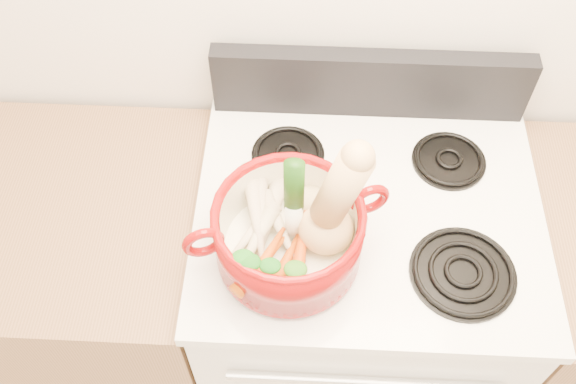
{
  "coord_description": "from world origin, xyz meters",
  "views": [
    {
      "loc": [
        -0.14,
        0.58,
        2.14
      ],
      "look_at": [
        -0.18,
        1.24,
        1.22
      ],
      "focal_mm": 40.0,
      "sensor_mm": 36.0,
      "label": 1
    }
  ],
  "objects_px": {
    "dutch_oven": "(288,234)",
    "squash": "(328,203)",
    "stove_body": "(352,303)",
    "leek": "(294,201)"
  },
  "relations": [
    {
      "from": "dutch_oven",
      "to": "squash",
      "type": "distance_m",
      "value": 0.13
    },
    {
      "from": "stove_body",
      "to": "dutch_oven",
      "type": "xyz_separation_m",
      "value": [
        -0.18,
        -0.14,
        0.58
      ]
    },
    {
      "from": "stove_body",
      "to": "squash",
      "type": "relative_size",
      "value": 3.19
    },
    {
      "from": "dutch_oven",
      "to": "squash",
      "type": "relative_size",
      "value": 1.05
    },
    {
      "from": "dutch_oven",
      "to": "squash",
      "type": "xyz_separation_m",
      "value": [
        0.08,
        0.01,
        0.1
      ]
    },
    {
      "from": "squash",
      "to": "leek",
      "type": "height_order",
      "value": "squash"
    },
    {
      "from": "squash",
      "to": "leek",
      "type": "xyz_separation_m",
      "value": [
        -0.07,
        0.01,
        -0.02
      ]
    },
    {
      "from": "squash",
      "to": "leek",
      "type": "relative_size",
      "value": 1.12
    },
    {
      "from": "stove_body",
      "to": "leek",
      "type": "height_order",
      "value": "leek"
    },
    {
      "from": "squash",
      "to": "leek",
      "type": "bearing_deg",
      "value": 174.53
    }
  ]
}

